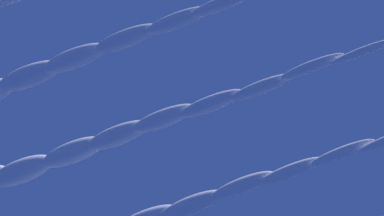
{
  "coord_description": "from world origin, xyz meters",
  "views": [
    {
      "loc": [
        -19.31,
        23.1,
        1.61
      ],
      "look_at": [
        -6.8,
        31.09,
        97.0
      ],
      "focal_mm": 74.28,
      "sensor_mm": 36.0,
      "label": 1
    }
  ],
  "objects": [
    {
      "name": "smoke_trail_right_wingman",
      "position": [
        -10.28,
        48.69,
        99.75
      ],
      "size": [
        16.42,
        64.71,
        8.75
      ],
      "color": "white"
    },
    {
      "name": "smoke_trail_outer_left",
      "position": [
        -21.2,
        47.35,
        99.36
      ],
      "size": [
        16.57,
        64.83,
        8.68
      ],
      "color": "white"
    }
  ]
}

